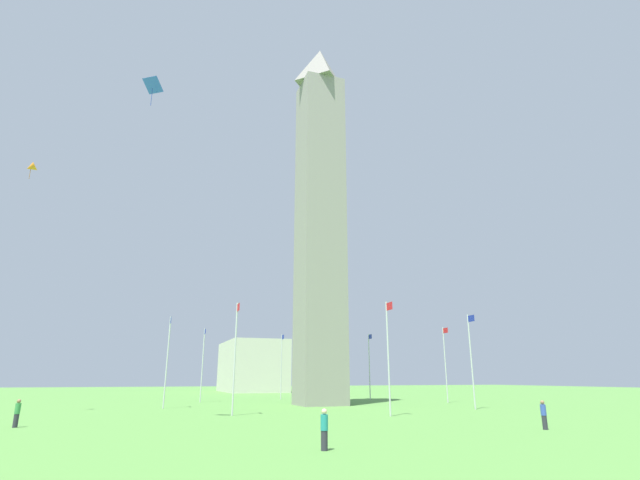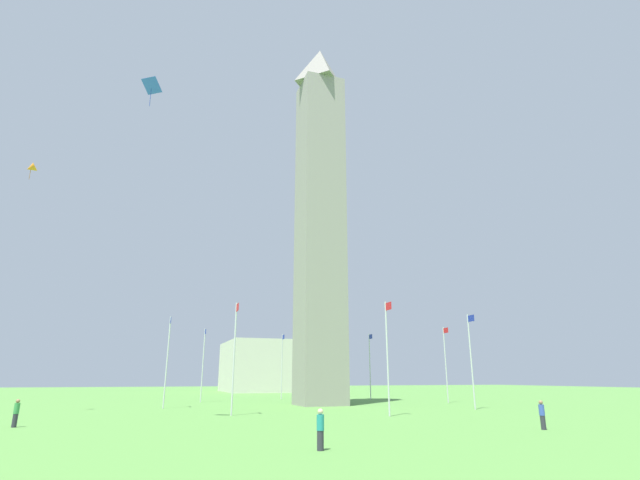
# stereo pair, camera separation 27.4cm
# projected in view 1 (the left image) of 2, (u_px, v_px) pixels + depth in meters

# --- Properties ---
(ground_plane) EXTENTS (260.00, 260.00, 0.00)m
(ground_plane) POSITION_uv_depth(u_px,v_px,m) (320.00, 405.00, 53.63)
(ground_plane) COLOR #548C3D
(obelisk_monument) EXTENTS (5.15, 5.15, 46.79)m
(obelisk_monument) POSITION_uv_depth(u_px,v_px,m) (320.00, 209.00, 60.11)
(obelisk_monument) COLOR gray
(obelisk_monument) RESTS_ON ground
(flagpole_n) EXTENTS (1.12, 0.14, 9.24)m
(flagpole_n) POSITION_uv_depth(u_px,v_px,m) (388.00, 352.00, 39.76)
(flagpole_n) COLOR silver
(flagpole_n) RESTS_ON ground
(flagpole_ne) EXTENTS (1.12, 0.14, 9.24)m
(flagpole_ne) POSITION_uv_depth(u_px,v_px,m) (471.00, 357.00, 48.07)
(flagpole_ne) COLOR silver
(flagpole_ne) RESTS_ON ground
(flagpole_e) EXTENTS (1.12, 0.14, 9.24)m
(flagpole_e) POSITION_uv_depth(u_px,v_px,m) (445.00, 361.00, 60.42)
(flagpole_e) COLOR silver
(flagpole_e) RESTS_ON ground
(flagpole_se) EXTENTS (1.12, 0.14, 9.24)m
(flagpole_se) POSITION_uv_depth(u_px,v_px,m) (369.00, 363.00, 69.59)
(flagpole_se) COLOR silver
(flagpole_se) RESTS_ON ground
(flagpole_s) EXTENTS (1.12, 0.14, 9.24)m
(flagpole_s) POSITION_uv_depth(u_px,v_px,m) (281.00, 363.00, 70.19)
(flagpole_s) COLOR silver
(flagpole_s) RESTS_ON ground
(flagpole_sw) EXTENTS (1.12, 0.14, 9.24)m
(flagpole_sw) POSITION_uv_depth(u_px,v_px,m) (203.00, 361.00, 61.87)
(flagpole_sw) COLOR silver
(flagpole_sw) RESTS_ON ground
(flagpole_w) EXTENTS (1.12, 0.14, 9.24)m
(flagpole_w) POSITION_uv_depth(u_px,v_px,m) (167.00, 357.00, 49.52)
(flagpole_w) COLOR silver
(flagpole_w) RESTS_ON ground
(flagpole_nw) EXTENTS (1.12, 0.14, 9.24)m
(flagpole_nw) POSITION_uv_depth(u_px,v_px,m) (235.00, 353.00, 40.36)
(flagpole_nw) COLOR silver
(flagpole_nw) RESTS_ON ground
(person_blue_shirt) EXTENTS (0.32, 0.32, 1.67)m
(person_blue_shirt) POSITION_uv_depth(u_px,v_px,m) (544.00, 415.00, 28.71)
(person_blue_shirt) COLOR #2D2D38
(person_blue_shirt) RESTS_ON ground
(person_teal_shirt) EXTENTS (0.32, 0.32, 1.69)m
(person_teal_shirt) POSITION_uv_depth(u_px,v_px,m) (324.00, 430.00, 20.49)
(person_teal_shirt) COLOR #2D2D38
(person_teal_shirt) RESTS_ON ground
(person_green_shirt) EXTENTS (0.32, 0.32, 1.68)m
(person_green_shirt) POSITION_uv_depth(u_px,v_px,m) (17.00, 413.00, 29.92)
(person_green_shirt) COLOR #2D2D38
(person_green_shirt) RESTS_ON ground
(kite_blue_diamond) EXTENTS (1.62, 1.67, 2.21)m
(kite_blue_diamond) POSITION_uv_depth(u_px,v_px,m) (153.00, 86.00, 37.54)
(kite_blue_diamond) COLOR blue
(kite_orange_delta) EXTENTS (0.86, 1.07, 1.69)m
(kite_orange_delta) POSITION_uv_depth(u_px,v_px,m) (31.00, 167.00, 44.96)
(kite_orange_delta) COLOR orange
(distant_building) EXTENTS (22.55, 11.99, 10.84)m
(distant_building) POSITION_uv_depth(u_px,v_px,m) (252.00, 366.00, 107.44)
(distant_building) COLOR beige
(distant_building) RESTS_ON ground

